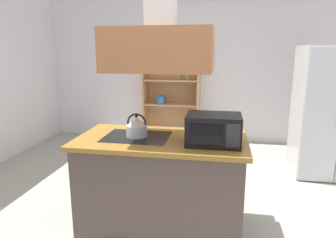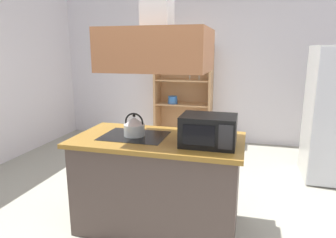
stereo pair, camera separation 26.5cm
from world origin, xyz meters
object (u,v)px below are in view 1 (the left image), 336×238
at_px(dish_cabinet, 171,100).
at_px(kettle, 137,127).
at_px(microwave, 214,129).
at_px(refrigerator, 331,112).
at_px(cutting_board, 217,132).

bearing_deg(dish_cabinet, kettle, -87.11).
bearing_deg(microwave, kettle, 171.64).
xyz_separation_m(refrigerator, kettle, (-2.24, -1.69, 0.12)).
relative_size(kettle, microwave, 0.48).
distance_m(dish_cabinet, cutting_board, 2.76).
bearing_deg(cutting_board, kettle, -160.57).
height_order(refrigerator, microwave, refrigerator).
distance_m(refrigerator, kettle, 2.81).
xyz_separation_m(refrigerator, cutting_board, (-1.50, -1.43, 0.04)).
relative_size(refrigerator, kettle, 7.95).
relative_size(refrigerator, dish_cabinet, 0.98).
bearing_deg(microwave, refrigerator, 49.57).
bearing_deg(kettle, cutting_board, 19.43).
bearing_deg(dish_cabinet, cutting_board, -71.27).
relative_size(refrigerator, cutting_board, 5.14).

